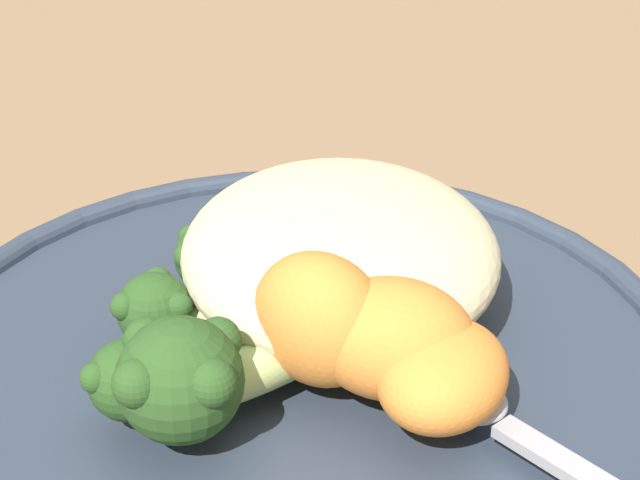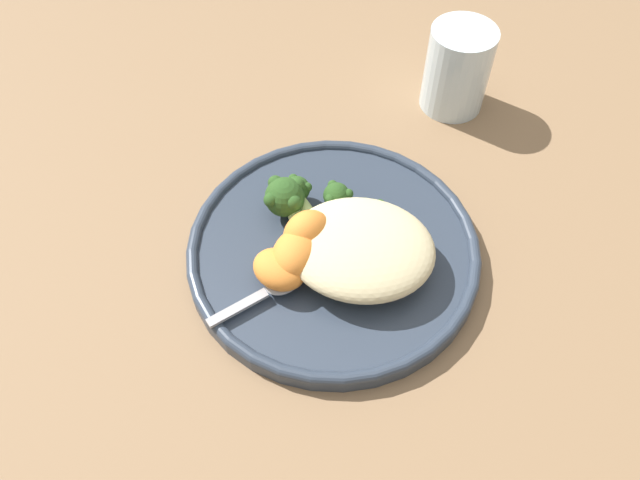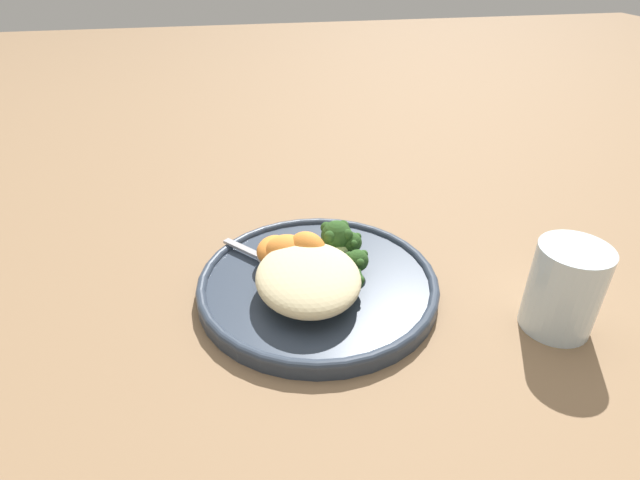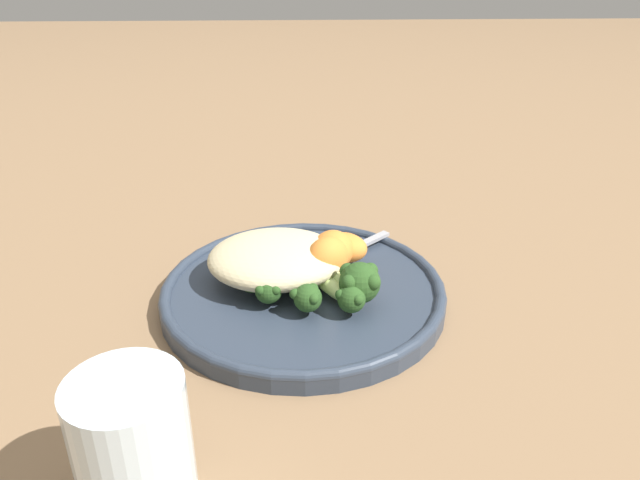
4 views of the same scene
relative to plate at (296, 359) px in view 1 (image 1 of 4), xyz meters
The scene contains 12 objects.
ground_plane 0.02m from the plate, 116.18° to the left, with size 4.00×4.00×0.00m, color #846647.
plate is the anchor object (origin of this frame).
quinoa_mound 0.04m from the plate, 154.11° to the left, with size 0.14×0.12×0.04m, color beige.
broccoli_stalk_0 0.04m from the plate, behind, with size 0.08×0.06×0.03m.
broccoli_stalk_1 0.04m from the plate, 141.28° to the right, with size 0.07×0.09×0.03m.
broccoli_stalk_2 0.04m from the plate, 82.91° to the right, with size 0.03×0.09×0.03m.
broccoli_stalk_3 0.05m from the plate, 43.09° to the right, with size 0.07×0.10×0.03m.
broccoli_stalk_4 0.06m from the plate, 27.96° to the right, with size 0.10×0.10×0.04m.
sweet_potato_chunk_0 0.04m from the plate, 18.98° to the left, with size 0.05×0.04×0.05m, color orange.
sweet_potato_chunk_1 0.07m from the plate, 46.88° to the left, with size 0.05×0.04×0.03m, color orange.
sweet_potato_chunk_2 0.05m from the plate, 45.82° to the left, with size 0.05×0.04×0.04m, color orange.
spoon 0.08m from the plate, 51.76° to the left, with size 0.08×0.08×0.01m.
Camera 1 is at (0.33, -0.01, 0.24)m, focal length 60.00 mm.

